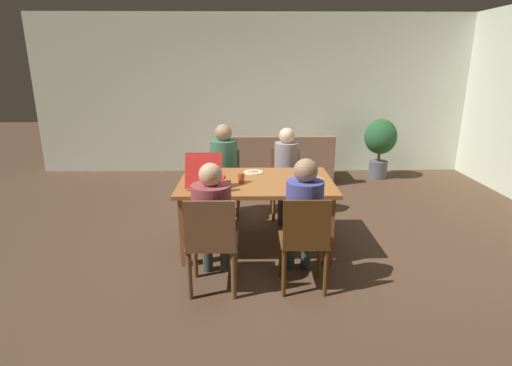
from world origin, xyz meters
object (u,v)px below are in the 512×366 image
person_0 (224,164)px  potted_plant (380,141)px  chair_3 (285,180)px  drinking_glass_1 (241,178)px  dining_table (256,190)px  person_3 (287,167)px  couch (281,164)px  chair_1 (305,240)px  person_1 (303,212)px  chair_2 (212,243)px  pizza_box_0 (206,178)px  plate_1 (312,180)px  person_2 (212,214)px  chair_0 (225,178)px  drinking_glass_0 (228,185)px  plate_0 (253,172)px

person_0 → potted_plant: (2.66, 1.91, -0.08)m
chair_3 → drinking_glass_1: size_ratio=8.52×
dining_table → person_0: bearing=114.7°
person_3 → couch: bearing=87.9°
dining_table → chair_1: (0.41, -0.96, -0.16)m
person_1 → chair_2: person_1 is taller
pizza_box_0 → plate_1: 1.15m
dining_table → chair_3: bearing=67.8°
person_2 → drinking_glass_1: bearing=71.8°
person_0 → person_2: (0.00, -1.72, -0.04)m
person_0 → pizza_box_0: bearing=-97.6°
plate_1 → person_1: bearing=-103.8°
drinking_glass_1 → person_3: bearing=58.8°
plate_1 → drinking_glass_1: drinking_glass_1 is taller
person_3 → drinking_glass_1: 1.12m
dining_table → person_1: size_ratio=1.36×
dining_table → chair_2: chair_2 is taller
chair_0 → drinking_glass_1: same height
chair_1 → person_3: 1.84m
dining_table → chair_3: size_ratio=1.84×
chair_0 → couch: chair_0 is taller
couch → plate_1: bearing=-87.2°
person_1 → couch: person_1 is taller
person_1 → drinking_glass_1: size_ratio=11.58×
drinking_glass_0 → dining_table: bearing=52.2°
chair_2 → chair_3: chair_2 is taller
chair_3 → plate_1: 1.10m
chair_0 → person_3: (0.82, -0.15, 0.20)m
person_3 → plate_0: person_3 is taller
person_3 → drinking_glass_1: bearing=-121.2°
chair_2 → person_2: bearing=90.0°
person_1 → potted_plant: bearing=63.0°
dining_table → chair_3: 1.11m
drinking_glass_1 → plate_0: bearing=71.4°
chair_0 → plate_0: (0.38, -0.69, 0.28)m
chair_3 → drinking_glass_0: 1.59m
dining_table → plate_0: plate_0 is taller
dining_table → chair_2: size_ratio=1.80×
chair_0 → chair_3: size_ratio=0.98×
drinking_glass_0 → potted_plant: potted_plant is taller
dining_table → person_1: person_1 is taller
chair_1 → drinking_glass_0: chair_1 is taller
chair_3 → plate_1: chair_3 is taller
chair_2 → pizza_box_0: (-0.13, 0.89, 0.34)m
person_2 → person_3: size_ratio=0.99×
plate_1 → chair_0: bearing=134.3°
pizza_box_0 → drinking_glass_0: 0.38m
person_3 → chair_1: bearing=-90.0°
pizza_box_0 → plate_0: bearing=38.0°
pizza_box_0 → drinking_glass_0: size_ratio=4.36×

